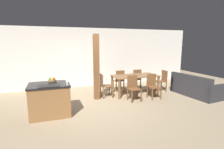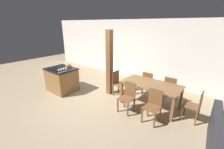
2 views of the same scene
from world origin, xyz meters
The scene contains 17 objects.
ground_plane centered at (0.00, 0.00, 0.00)m, with size 16.00×16.00×0.00m, color #9E896B.
wall_back centered at (0.00, 2.66, 1.35)m, with size 11.20×0.08×2.70m.
kitchen_island centered at (-1.45, -0.37, 0.45)m, with size 1.10×0.89×0.91m.
fruit_bowl centered at (-1.36, -0.07, 0.96)m, with size 0.24×0.24×0.12m.
wine_glass_near centered at (-0.98, -0.73, 1.04)m, with size 0.08×0.08×0.16m.
wine_glass_middle centered at (-0.98, -0.64, 1.04)m, with size 0.08×0.08×0.16m.
wine_glass_far centered at (-0.98, -0.55, 1.04)m, with size 0.08×0.08×0.16m.
wine_glass_end centered at (-0.98, -0.46, 1.04)m, with size 0.08×0.08×0.16m.
dining_table centered at (1.74, 0.70, 0.66)m, with size 1.78×0.92×0.76m.
dining_chair_near_left centered at (1.34, 0.02, 0.47)m, with size 0.40×0.40×0.89m.
dining_chair_near_right centered at (2.15, 0.02, 0.47)m, with size 0.40×0.40×0.89m.
dining_chair_far_left centered at (1.34, 1.39, 0.47)m, with size 0.40×0.40×0.89m.
dining_chair_far_right centered at (2.15, 1.39, 0.47)m, with size 0.40×0.40×0.89m.
dining_chair_head_end centered at (0.48, 0.70, 0.47)m, with size 0.40×0.40×0.89m.
dining_chair_foot_end centered at (3.01, 0.70, 0.47)m, with size 0.40×0.40×0.89m.
couch centered at (3.85, -0.26, 0.29)m, with size 1.00×1.89×0.83m.
timber_post centered at (0.15, 0.61, 1.17)m, with size 0.19×0.19×2.33m.
Camera 1 is at (-1.37, -5.38, 2.02)m, focal length 28.00 mm.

